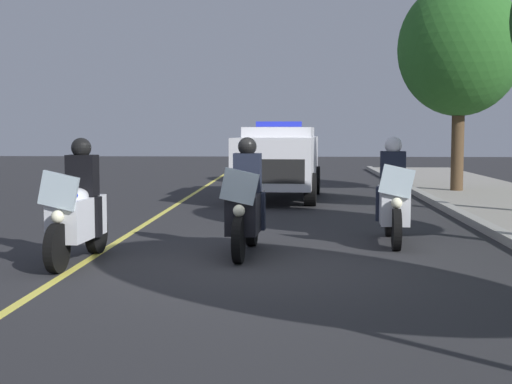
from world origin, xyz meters
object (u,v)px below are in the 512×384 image
police_motorcycle_lead_right (246,207)px  police_motorcycle_trailing (393,200)px  police_motorcycle_lead_left (78,212)px  police_suv (279,159)px  tree_behind_suv (460,49)px

police_motorcycle_lead_right → police_motorcycle_trailing: same height
police_motorcycle_lead_left → police_suv: size_ratio=0.43×
police_motorcycle_trailing → tree_behind_suv: (-9.18, 3.06, 3.41)m
police_motorcycle_lead_left → police_suv: bearing=164.5°
police_motorcycle_lead_right → police_suv: (-8.41, 0.30, 0.37)m
police_motorcycle_lead_left → tree_behind_suv: bearing=145.6°
police_motorcycle_trailing → tree_behind_suv: tree_behind_suv is taller
tree_behind_suv → police_motorcycle_lead_left: bearing=-34.4°
police_motorcycle_lead_left → police_motorcycle_lead_right: bearing=109.7°
police_suv → tree_behind_suv: bearing=110.9°
police_motorcycle_lead_right → police_motorcycle_trailing: (-1.16, 2.31, 0.00)m
police_motorcycle_trailing → police_motorcycle_lead_left: bearing=-66.7°
police_motorcycle_lead_left → tree_behind_suv: 13.94m
police_motorcycle_lead_left → police_motorcycle_lead_right: same height
police_motorcycle_lead_right → police_motorcycle_trailing: 2.58m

